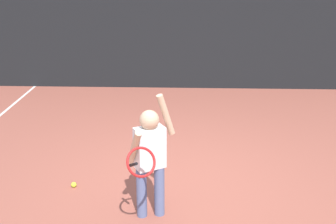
{
  "coord_description": "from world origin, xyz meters",
  "views": [
    {
      "loc": [
        0.02,
        -4.45,
        2.58
      ],
      "look_at": [
        -0.15,
        0.27,
        0.85
      ],
      "focal_mm": 43.81,
      "sensor_mm": 36.0,
      "label": 1
    }
  ],
  "objects": [
    {
      "name": "tennis_ball_0",
      "position": [
        -1.29,
        -0.12,
        0.03
      ],
      "size": [
        0.07,
        0.07,
        0.07
      ],
      "primitive_type": "sphere",
      "color": "#CCE033",
      "rests_on": "ground"
    },
    {
      "name": "tennis_player",
      "position": [
        -0.31,
        -0.68,
        0.73
      ],
      "size": [
        0.51,
        0.81,
        1.35
      ],
      "rotation": [
        0.0,
        0.0,
        0.51
      ],
      "color": "slate",
      "rests_on": "ground"
    },
    {
      "name": "ground_plane",
      "position": [
        0.0,
        0.0,
        0.0
      ],
      "size": [
        20.0,
        20.0,
        0.0
      ],
      "primitive_type": "plane",
      "color": "#9E5142"
    }
  ]
}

